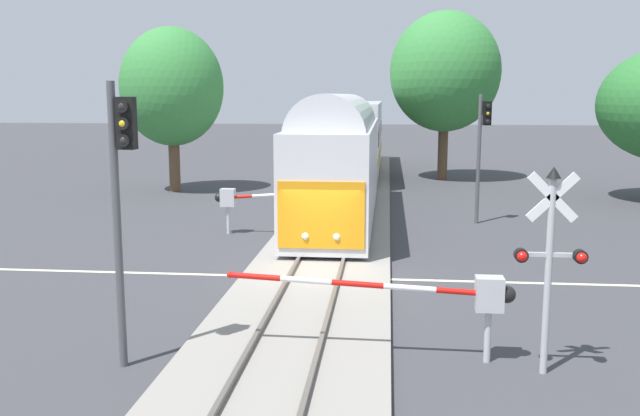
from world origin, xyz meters
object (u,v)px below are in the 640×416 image
Objects in this scene: traffic_signal_far_side at (483,137)px; oak_behind_train at (172,87)px; crossing_signal_mast at (550,250)px; crossing_gate_near at (456,294)px; elm_centre_background at (445,72)px; crossing_gate_far at (242,198)px; traffic_signal_median at (121,180)px; commuter_train at (351,142)px.

traffic_signal_far_side is 0.60× the size of oak_behind_train.
crossing_signal_mast is 0.45× the size of oak_behind_train.
crossing_gate_near is 31.79m from elm_centre_background.
oak_behind_train is at bearing 119.13° from crossing_gate_near.
crossing_gate_far is at bearing 119.57° from crossing_gate_near.
crossing_signal_mast is at bearing -92.93° from traffic_signal_far_side.
elm_centre_background is at bearing 86.16° from crossing_gate_near.
oak_behind_train reaches higher than traffic_signal_median.
crossing_gate_near is at bearing -82.11° from commuter_train.
commuter_train is 26.24m from crossing_signal_mast.
traffic_signal_median is at bearing -87.70° from crossing_gate_far.
crossing_gate_near is at bearing -99.12° from traffic_signal_far_side.
commuter_train reaches higher than crossing_signal_mast.
crossing_signal_mast is 32.07m from elm_centre_background.
crossing_gate_far reaches higher than crossing_gate_near.
traffic_signal_far_side reaches higher than crossing_signal_mast.
crossing_signal_mast is at bearing -55.97° from crossing_gate_far.
oak_behind_train reaches higher than crossing_signal_mast.
crossing_gate_near is at bearing 163.09° from crossing_signal_mast.
commuter_train is 9.19m from elm_centre_background.
traffic_signal_median is at bearing -96.68° from commuter_train.
traffic_signal_median reaches higher than traffic_signal_far_side.
commuter_train is 4.16× the size of oak_behind_train.
traffic_signal_far_side is 18.21m from oak_behind_train.
crossing_signal_mast is 0.72× the size of traffic_signal_median.
oak_behind_train is at bearing 121.57° from crossing_signal_mast.
crossing_gate_far is at bearing -161.24° from traffic_signal_far_side.
traffic_signal_median is 26.17m from oak_behind_train.
elm_centre_background is (2.10, 31.25, 5.45)m from crossing_gate_near.
crossing_gate_near is 1.04× the size of traffic_signal_median.
elm_centre_background is (0.40, 31.77, 4.37)m from crossing_signal_mast.
commuter_train reaches higher than traffic_signal_far_side.
crossing_signal_mast reaches higher than crossing_gate_far.
traffic_signal_median is at bearing -105.04° from elm_centre_background.
elm_centre_background is (5.59, 6.05, 4.09)m from commuter_train.
crossing_signal_mast is at bearing 3.15° from traffic_signal_median.
elm_centre_background reaches higher than commuter_train.
elm_centre_background reaches higher than crossing_gate_far.
crossing_gate_near is 14.39m from crossing_gate_far.
commuter_train is 26.37m from traffic_signal_median.
crossing_gate_near is 1.09× the size of traffic_signal_far_side.
traffic_signal_median is at bearing -176.85° from crossing_signal_mast.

